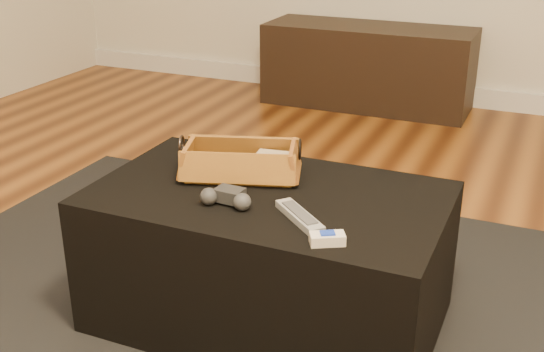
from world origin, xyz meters
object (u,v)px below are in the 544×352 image
at_px(media_cabinet, 368,66).
at_px(ottoman, 269,257).
at_px(tv_remote, 234,171).
at_px(silver_remote, 300,216).
at_px(game_controller, 227,197).
at_px(wicker_basket, 241,163).
at_px(cream_gadget, 327,239).

xyz_separation_m(media_cabinet, ottoman, (0.38, -2.36, -0.02)).
height_order(tv_remote, silver_remote, tv_remote).
distance_m(ottoman, tv_remote, 0.27).
height_order(media_cabinet, game_controller, media_cabinet).
xyz_separation_m(wicker_basket, cream_gadget, (0.38, -0.30, -0.03)).
bearing_deg(game_controller, cream_gadget, -17.00).
relative_size(media_cabinet, ottoman, 1.24).
bearing_deg(media_cabinet, tv_remote, -83.96).
bearing_deg(tv_remote, media_cabinet, 71.90).
relative_size(tv_remote, cream_gadget, 1.97).
relative_size(media_cabinet, silver_remote, 6.92).
distance_m(media_cabinet, game_controller, 2.51).
xyz_separation_m(game_controller, cream_gadget, (0.32, -0.10, -0.01)).
bearing_deg(silver_remote, game_controller, 179.19).
bearing_deg(silver_remote, ottoman, 138.17).
xyz_separation_m(tv_remote, game_controller, (0.07, -0.18, 0.00)).
xyz_separation_m(media_cabinet, game_controller, (0.31, -2.48, 0.21)).
relative_size(tv_remote, game_controller, 1.25).
relative_size(tv_remote, silver_remote, 1.04).
xyz_separation_m(tv_remote, cream_gadget, (0.39, -0.28, -0.01)).
height_order(ottoman, wicker_basket, wicker_basket).
bearing_deg(ottoman, cream_gadget, -41.50).
bearing_deg(game_controller, ottoman, 62.87).
distance_m(silver_remote, cream_gadget, 0.15).
relative_size(media_cabinet, cream_gadget, 13.08).
distance_m(tv_remote, cream_gadget, 0.48).
distance_m(media_cabinet, tv_remote, 2.32).
bearing_deg(tv_remote, silver_remote, -57.59).
height_order(ottoman, tv_remote, tv_remote).
height_order(ottoman, game_controller, game_controller).
bearing_deg(wicker_basket, media_cabinet, 96.40).
height_order(media_cabinet, silver_remote, media_cabinet).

